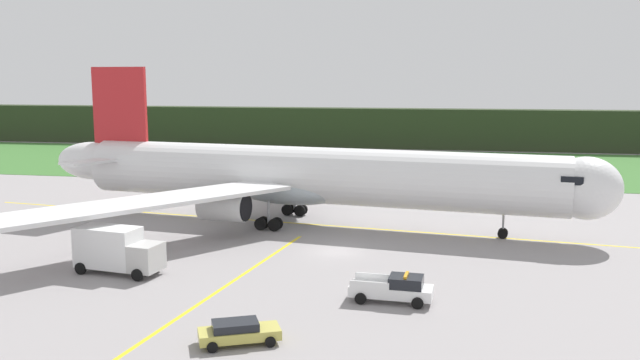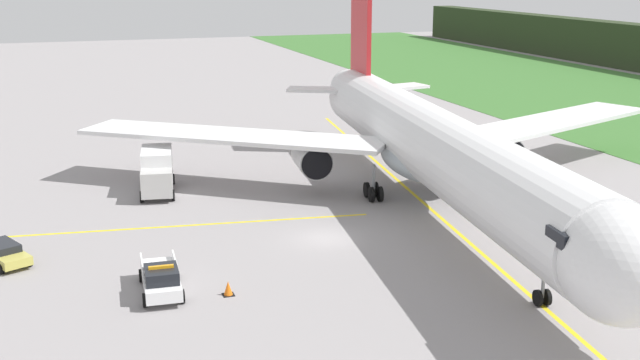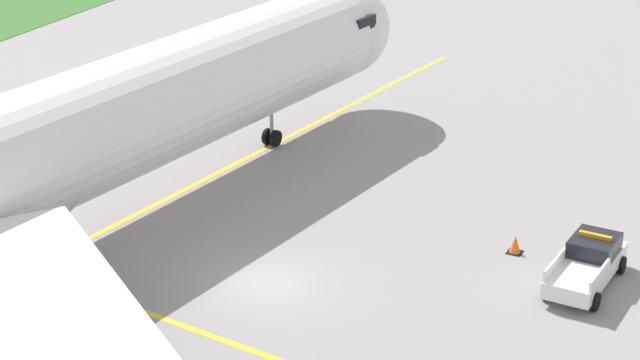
# 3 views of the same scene
# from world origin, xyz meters

# --- Properties ---
(ground) EXTENTS (320.00, 320.00, 0.00)m
(ground) POSITION_xyz_m (0.00, 0.00, 0.00)
(ground) COLOR gray
(taxiway_centerline_main) EXTENTS (75.64, 10.01, 0.01)m
(taxiway_centerline_main) POSITION_xyz_m (-3.82, 9.80, 0.00)
(taxiway_centerline_main) COLOR yellow
(taxiway_centerline_main) RESTS_ON ground
(ops_pickup_truck) EXTENTS (5.48, 2.49, 1.94)m
(ops_pickup_truck) POSITION_xyz_m (5.82, -11.78, 0.90)
(ops_pickup_truck) COLOR white
(ops_pickup_truck) RESTS_ON ground
(apron_cone) EXTENTS (0.65, 0.65, 0.81)m
(apron_cone) POSITION_xyz_m (7.27, -8.29, 0.40)
(apron_cone) COLOR black
(apron_cone) RESTS_ON ground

